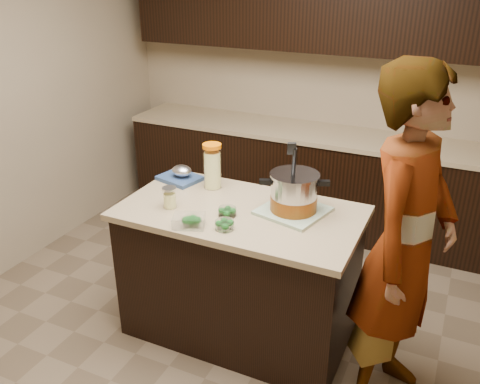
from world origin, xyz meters
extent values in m
plane|color=brown|center=(0.00, 0.00, 0.00)|extent=(4.00, 4.00, 0.00)
cube|color=tan|center=(0.00, 2.00, 1.35)|extent=(4.00, 0.04, 2.70)
cube|color=black|center=(0.00, 1.70, 0.43)|extent=(3.60, 0.60, 0.86)
cube|color=tan|center=(0.00, 1.70, 0.88)|extent=(3.60, 0.63, 0.04)
cube|color=black|center=(0.00, 1.82, 1.95)|extent=(3.60, 0.35, 0.75)
cube|color=black|center=(0.00, 0.00, 0.43)|extent=(1.40, 0.75, 0.86)
cube|color=tan|center=(0.00, 0.00, 0.88)|extent=(1.46, 0.81, 0.04)
cube|color=#629262|center=(0.30, 0.11, 0.91)|extent=(0.44, 0.44, 0.02)
cylinder|color=#B7B7BC|center=(0.30, 0.11, 1.03)|extent=(0.36, 0.36, 0.22)
cylinder|color=brown|center=(0.30, 0.11, 0.96)|extent=(0.36, 0.36, 0.09)
cylinder|color=#B7B7BC|center=(0.30, 0.11, 1.14)|extent=(0.38, 0.38, 0.01)
cube|color=black|center=(0.14, 0.04, 1.10)|extent=(0.08, 0.06, 0.03)
cube|color=black|center=(0.46, 0.17, 1.10)|extent=(0.08, 0.06, 0.03)
cylinder|color=black|center=(0.30, 0.08, 1.20)|extent=(0.07, 0.12, 0.27)
cylinder|color=#F2F094|center=(-0.31, 0.23, 1.02)|extent=(0.11, 0.11, 0.25)
cylinder|color=white|center=(-0.31, 0.23, 1.04)|extent=(0.13, 0.13, 0.28)
cylinder|color=orange|center=(-0.31, 0.23, 1.19)|extent=(0.13, 0.13, 0.02)
cylinder|color=#F2F094|center=(-0.40, -0.15, 0.95)|extent=(0.09, 0.09, 0.09)
cylinder|color=white|center=(-0.40, -0.15, 0.96)|extent=(0.10, 0.10, 0.12)
cylinder|color=silver|center=(-0.40, -0.15, 1.03)|extent=(0.11, 0.11, 0.02)
cylinder|color=silver|center=(-0.04, -0.10, 0.93)|extent=(0.11, 0.11, 0.05)
cylinder|color=silver|center=(0.02, -0.25, 0.93)|extent=(0.13, 0.13, 0.05)
cube|color=silver|center=(-0.18, -0.31, 0.93)|extent=(0.21, 0.19, 0.06)
cube|color=navy|center=(-0.57, 0.25, 0.91)|extent=(0.32, 0.28, 0.03)
ellipsoid|color=silver|center=(-0.55, 0.24, 0.97)|extent=(0.14, 0.11, 0.08)
imported|color=gray|center=(0.98, -0.13, 0.95)|extent=(0.60, 0.78, 1.90)
camera|label=1|loc=(1.16, -2.49, 2.27)|focal=38.00mm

